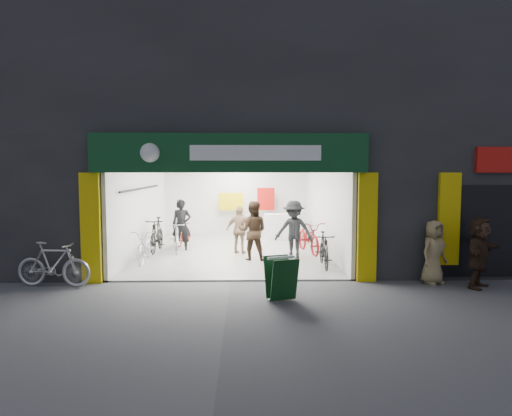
{
  "coord_description": "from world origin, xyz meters",
  "views": [
    {
      "loc": [
        0.35,
        -10.71,
        2.65
      ],
      "look_at": [
        0.65,
        1.5,
        1.64
      ],
      "focal_mm": 32.0,
      "sensor_mm": 36.0,
      "label": 1
    }
  ],
  "objects_px": {
    "pedestrian_near": "(434,252)",
    "sandwich_board": "(281,277)",
    "bike_right_front": "(324,250)",
    "parked_bike": "(53,264)",
    "bike_left_front": "(146,246)"
  },
  "relations": [
    {
      "from": "pedestrian_near",
      "to": "sandwich_board",
      "type": "relative_size",
      "value": 1.71
    },
    {
      "from": "parked_bike",
      "to": "sandwich_board",
      "type": "distance_m",
      "value": 5.23
    },
    {
      "from": "bike_right_front",
      "to": "pedestrian_near",
      "type": "bearing_deg",
      "value": -35.73
    },
    {
      "from": "bike_left_front",
      "to": "bike_right_front",
      "type": "xyz_separation_m",
      "value": [
        5.0,
        -0.85,
        0.0
      ]
    },
    {
      "from": "bike_left_front",
      "to": "sandwich_board",
      "type": "relative_size",
      "value": 2.11
    },
    {
      "from": "parked_bike",
      "to": "pedestrian_near",
      "type": "xyz_separation_m",
      "value": [
        8.77,
        0.09,
        0.23
      ]
    },
    {
      "from": "bike_right_front",
      "to": "parked_bike",
      "type": "relative_size",
      "value": 0.94
    },
    {
      "from": "bike_right_front",
      "to": "pedestrian_near",
      "type": "relative_size",
      "value": 1.09
    },
    {
      "from": "bike_right_front",
      "to": "parked_bike",
      "type": "height_order",
      "value": "parked_bike"
    },
    {
      "from": "parked_bike",
      "to": "pedestrian_near",
      "type": "distance_m",
      "value": 8.77
    },
    {
      "from": "bike_right_front",
      "to": "sandwich_board",
      "type": "distance_m",
      "value": 3.37
    },
    {
      "from": "pedestrian_near",
      "to": "sandwich_board",
      "type": "distance_m",
      "value": 3.9
    },
    {
      "from": "bike_left_front",
      "to": "bike_right_front",
      "type": "bearing_deg",
      "value": -11.44
    },
    {
      "from": "bike_right_front",
      "to": "sandwich_board",
      "type": "bearing_deg",
      "value": -112.33
    },
    {
      "from": "bike_right_front",
      "to": "parked_bike",
      "type": "bearing_deg",
      "value": -161.54
    }
  ]
}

